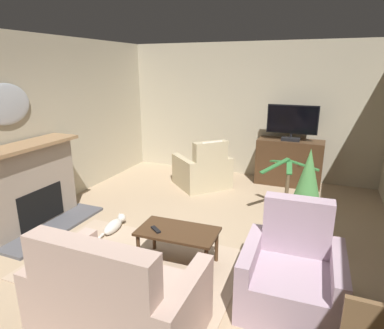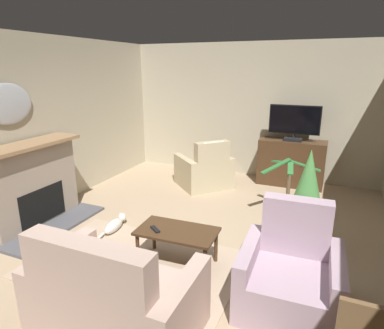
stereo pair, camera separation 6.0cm
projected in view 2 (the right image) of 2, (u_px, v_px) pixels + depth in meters
name	position (u px, v px, depth m)	size (l,w,h in m)	color
ground_plane	(179.00, 254.00, 4.21)	(5.79, 7.59, 0.04)	tan
wall_back	(251.00, 111.00, 6.94)	(5.79, 0.10, 2.75)	#B2A88E
wall_left	(14.00, 130.00, 4.81)	(0.10, 7.59, 2.75)	#B2A88E
rug_central	(134.00, 264.00, 3.95)	(2.45, 1.61, 0.01)	tan
fireplace	(33.00, 187.00, 4.83)	(0.84, 1.63, 1.23)	#4C4C51
wall_mirror_oval	(8.00, 104.00, 4.59)	(0.06, 0.79, 0.57)	#B2B7BF
tv_cabinet	(291.00, 164.00, 6.54)	(1.25, 0.54, 0.90)	black
television	(294.00, 122.00, 6.26)	(0.94, 0.20, 0.68)	black
coffee_table	(177.00, 234.00, 3.86)	(0.95, 0.55, 0.45)	#422B19
tv_remote	(155.00, 229.00, 3.84)	(0.17, 0.05, 0.02)	black
sofa_floral	(114.00, 300.00, 2.84)	(1.40, 0.88, 1.04)	#BC9E8E
armchair_by_fireplace	(290.00, 276.00, 3.22)	(0.96, 0.92, 1.01)	#AD93A3
armchair_near_window	(205.00, 171.00, 6.47)	(1.26, 1.26, 0.97)	tan
potted_plant_tall_palm_by_window	(287.00, 202.00, 5.26)	(0.84, 0.67, 0.92)	slate
potted_plant_leafy_by_curtain	(307.00, 195.00, 4.14)	(0.50, 0.50, 1.32)	#99664C
cat	(115.00, 225.00, 4.76)	(0.20, 0.73, 0.18)	beige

